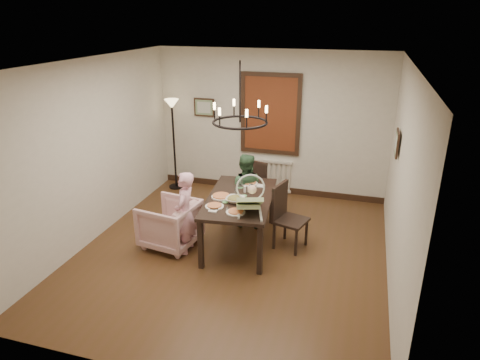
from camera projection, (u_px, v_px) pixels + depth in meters
The scene contains 17 objects.
room_shell at pixel (239, 157), 6.34m from camera, with size 4.51×5.00×2.81m.
dining_table at pixel (240, 202), 6.51m from camera, with size 1.14×1.79×0.80m.
chair_far at pixel (250, 190), 7.55m from camera, with size 0.43×0.43×0.97m, color black, non-canonical shape.
chair_right at pixel (291, 217), 6.47m from camera, with size 0.45×0.45×1.02m, color black, non-canonical shape.
armchair at pixel (170, 224), 6.59m from camera, with size 0.78×0.80×0.73m, color #D7A4A8.
elderly_woman at pixel (185, 220), 6.36m from camera, with size 0.39×0.25×1.06m, color #ECA7BC.
seated_man at pixel (245, 196), 7.18m from camera, with size 0.51×0.40×1.05m, color #375C3C.
baby_bouncer at pixel (249, 200), 5.90m from camera, with size 0.42×0.58×0.38m, color #BBD593, non-canonical shape.
salad_bowl at pixel (235, 199), 6.29m from camera, with size 0.33×0.33×0.08m, color white.
pizza_platter at pixel (221, 196), 6.45m from camera, with size 0.29×0.29×0.04m, color tan.
drinking_glass at pixel (237, 193), 6.43m from camera, with size 0.07×0.07×0.14m, color silver.
window_blinds at pixel (270, 114), 8.13m from camera, with size 1.00×0.03×1.40m, color maroon.
radiator at pixel (269, 175), 8.61m from camera, with size 0.92×0.12×0.62m, color silver, non-canonical shape.
picture_back at pixel (204, 107), 8.48m from camera, with size 0.42×0.03×0.36m, color black.
picture_right at pixel (397, 143), 6.14m from camera, with size 0.42×0.03×0.36m, color black.
floor_lamp at pixel (174, 146), 8.61m from camera, with size 0.30×0.30×1.80m, color black, non-canonical shape.
chandelier at pixel (240, 122), 6.06m from camera, with size 0.80×0.80×0.04m, color black.
Camera 1 is at (1.72, -5.41, 3.39)m, focal length 32.00 mm.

